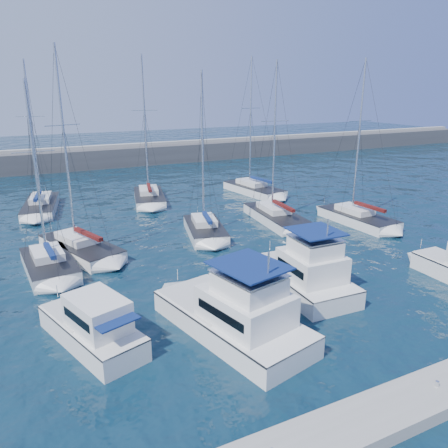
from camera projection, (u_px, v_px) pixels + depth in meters
name	position (u px, v px, depth m)	size (l,w,h in m)	color
ground	(286.00, 292.00, 27.60)	(220.00, 220.00, 0.00)	black
breakwater	(109.00, 159.00, 71.81)	(160.00, 6.00, 4.45)	#424244
dock	(436.00, 392.00, 18.09)	(40.00, 2.20, 0.60)	gray
dock_cleat_centre	(437.00, 384.00, 17.97)	(0.16, 0.16, 0.25)	silver
motor_yacht_port_outer	(94.00, 328.00, 21.71)	(4.53, 7.30, 3.20)	silver
motor_yacht_port_inner	(237.00, 316.00, 22.48)	(5.87, 9.88, 4.69)	silver
motor_yacht_stbd_inner	(306.00, 275.00, 27.44)	(4.01, 7.84, 4.69)	silver
sailboat_mid_a	(49.00, 265.00, 30.57)	(3.55, 7.05, 13.28)	silver
sailboat_mid_b	(81.00, 247.00, 33.81)	(5.65, 8.76, 15.70)	silver
sailboat_mid_c	(205.00, 229.00, 38.14)	(4.56, 7.49, 14.10)	silver
sailboat_mid_d	(276.00, 216.00, 41.99)	(4.03, 8.95, 15.12)	silver
sailboat_mid_e	(357.00, 218.00, 41.48)	(3.41, 8.15, 15.21)	silver
sailboat_back_a	(41.00, 206.00, 45.78)	(4.62, 9.46, 15.41)	silver
sailboat_back_b	(149.00, 197.00, 49.28)	(4.96, 8.63, 16.10)	silver
sailboat_back_c	(254.00, 189.00, 53.23)	(4.32, 9.13, 16.18)	silver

